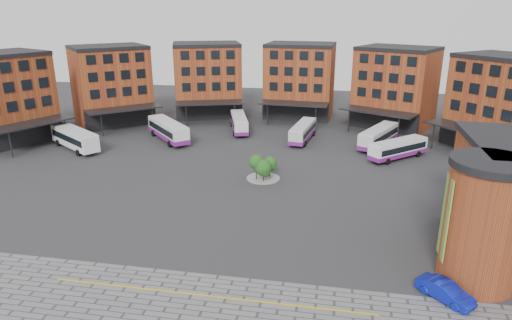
% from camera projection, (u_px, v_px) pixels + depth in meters
% --- Properties ---
extents(ground, '(160.00, 160.00, 0.00)m').
position_uv_depth(ground, '(227.00, 217.00, 49.09)').
color(ground, '#28282B').
rests_on(ground, ground).
extents(yellow_line, '(26.00, 0.15, 0.02)m').
position_uv_depth(yellow_line, '(208.00, 296.00, 35.71)').
color(yellow_line, gold).
rests_on(yellow_line, paving_zone).
extents(main_building, '(94.14, 42.48, 14.60)m').
position_uv_depth(main_building, '(251.00, 88.00, 83.19)').
color(main_building, brown).
rests_on(main_building, ground).
extents(tree_island, '(4.40, 4.40, 3.42)m').
position_uv_depth(tree_island, '(263.00, 167.00, 58.88)').
color(tree_island, gray).
rests_on(tree_island, ground).
extents(bus_a, '(10.92, 8.67, 3.24)m').
position_uv_depth(bus_a, '(75.00, 137.00, 71.64)').
color(bus_a, white).
rests_on(bus_a, ground).
extents(bus_b, '(9.97, 10.57, 3.33)m').
position_uv_depth(bus_b, '(168.00, 130.00, 76.32)').
color(bus_b, white).
rests_on(bus_b, ground).
extents(bus_c, '(5.33, 10.66, 2.93)m').
position_uv_depth(bus_c, '(239.00, 123.00, 81.96)').
color(bus_c, silver).
rests_on(bus_c, ground).
extents(bus_d, '(3.91, 10.62, 2.92)m').
position_uv_depth(bus_d, '(303.00, 131.00, 76.31)').
color(bus_d, silver).
rests_on(bus_d, ground).
extents(bus_e, '(7.09, 11.08, 3.12)m').
position_uv_depth(bus_e, '(379.00, 136.00, 73.07)').
color(bus_e, silver).
rests_on(bus_e, ground).
extents(bus_f, '(9.11, 8.60, 2.87)m').
position_uv_depth(bus_f, '(398.00, 149.00, 67.23)').
color(bus_f, white).
rests_on(bus_f, ground).
extents(blue_car, '(4.32, 4.23, 1.48)m').
position_uv_depth(blue_car, '(445.00, 291.00, 35.12)').
color(blue_car, '#0C1AA7').
rests_on(blue_car, ground).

